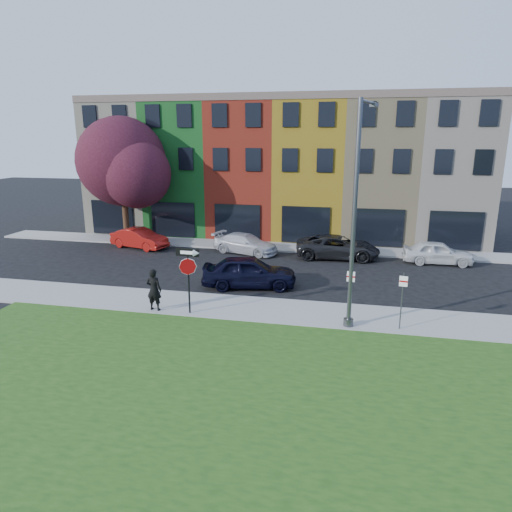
% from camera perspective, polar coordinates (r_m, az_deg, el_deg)
% --- Properties ---
extents(ground, '(120.00, 120.00, 0.00)m').
position_cam_1_polar(ground, '(17.81, 0.53, -10.55)').
color(ground, black).
rests_on(ground, ground).
extents(sidewalk_near, '(40.00, 3.00, 0.12)m').
position_cam_1_polar(sidewalk_near, '(20.28, 7.83, -7.25)').
color(sidewalk_near, '#999791').
rests_on(sidewalk_near, ground).
extents(sidewalk_far, '(40.00, 2.40, 0.12)m').
position_cam_1_polar(sidewalk_far, '(32.29, 0.62, 1.25)').
color(sidewalk_far, '#999791').
rests_on(sidewalk_far, ground).
extents(rowhouse_block, '(30.00, 10.12, 10.00)m').
position_cam_1_polar(rowhouse_block, '(37.49, 3.31, 10.75)').
color(rowhouse_block, beige).
rests_on(rowhouse_block, ground).
extents(stop_sign, '(1.05, 0.11, 2.90)m').
position_cam_1_polar(stop_sign, '(19.66, -8.50, -1.43)').
color(stop_sign, black).
rests_on(stop_sign, sidewalk_near).
extents(man, '(0.74, 0.53, 1.89)m').
position_cam_1_polar(man, '(20.63, -12.63, -4.12)').
color(man, black).
rests_on(man, sidewalk_near).
extents(sedan_near, '(3.72, 5.55, 1.65)m').
position_cam_1_polar(sedan_near, '(23.57, -0.87, -1.98)').
color(sedan_near, black).
rests_on(sedan_near, ground).
extents(parked_car_red, '(3.68, 4.99, 1.39)m').
position_cam_1_polar(parked_car_red, '(32.86, -14.37, 2.16)').
color(parked_car_red, maroon).
rests_on(parked_car_red, ground).
extents(parked_car_silver, '(4.17, 5.42, 1.30)m').
position_cam_1_polar(parked_car_silver, '(30.47, -1.31, 1.56)').
color(parked_car_silver, silver).
rests_on(parked_car_silver, ground).
extents(parked_car_dark, '(2.92, 5.50, 1.47)m').
position_cam_1_polar(parked_car_dark, '(29.64, 10.19, 1.12)').
color(parked_car_dark, black).
rests_on(parked_car_dark, ground).
extents(parked_car_white, '(1.75, 4.15, 1.40)m').
position_cam_1_polar(parked_car_white, '(30.06, 21.77, 0.41)').
color(parked_car_white, silver).
rests_on(parked_car_white, ground).
extents(street_lamp, '(0.94, 2.53, 8.85)m').
position_cam_1_polar(street_lamp, '(18.12, 12.33, 4.78)').
color(street_lamp, '#484A4E').
rests_on(street_lamp, sidewalk_near).
extents(parking_sign_a, '(0.32, 0.10, 2.45)m').
position_cam_1_polar(parking_sign_a, '(18.66, 11.68, -4.28)').
color(parking_sign_a, '#484A4E').
rests_on(parking_sign_a, sidewalk_near).
extents(parking_sign_b, '(0.32, 0.11, 2.33)m').
position_cam_1_polar(parking_sign_b, '(18.92, 17.81, -4.64)').
color(parking_sign_b, '#484A4E').
rests_on(parking_sign_b, sidewalk_near).
extents(tree_purple, '(7.63, 6.68, 8.89)m').
position_cam_1_polar(tree_purple, '(34.85, -16.20, 11.02)').
color(tree_purple, black).
rests_on(tree_purple, sidewalk_far).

